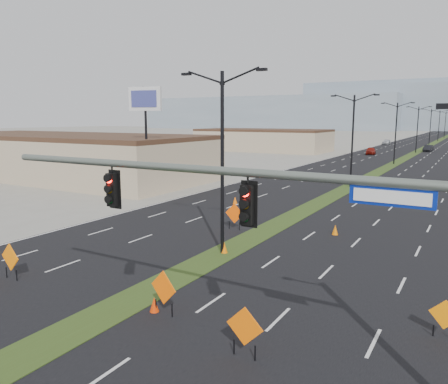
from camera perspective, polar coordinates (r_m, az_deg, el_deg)
The scene contains 28 objects.
ground at distance 16.51m, azimuth -23.11°, elevation -18.41°, with size 600.00×600.00×0.00m, color gray.
road_surface at distance 109.34m, azimuth 23.99°, elevation 4.85°, with size 25.00×400.00×0.02m, color black.
median_strip at distance 109.34m, azimuth 23.99°, elevation 4.85°, with size 2.00×400.00×0.04m, color #324418.
building_sw_near at distance 60.94m, azimuth -20.45°, elevation 4.28°, with size 40.00×16.00×5.00m, color tan.
building_sw_far at distance 103.40m, azimuth 5.09°, elevation 6.66°, with size 30.00×14.00×4.50m, color tan.
mesa_west at distance 317.21m, azimuth 5.79°, elevation 10.21°, with size 180.00×50.00×22.00m, color gray.
mesa_backdrop at distance 331.20m, azimuth 23.40°, elevation 10.33°, with size 140.00×50.00×32.00m, color gray.
signal_mast at distance 11.32m, azimuth 11.48°, elevation -4.69°, with size 16.30×0.60×8.00m.
streetlight_0 at distance 23.79m, azimuth -0.23°, elevation 4.49°, with size 5.15×0.24×10.02m.
streetlight_1 at distance 49.93m, azimuth 16.44°, elevation 6.80°, with size 5.15×0.24×10.02m.
streetlight_2 at distance 77.38m, azimuth 21.53°, elevation 7.39°, with size 5.15×0.24×10.02m.
streetlight_3 at distance 105.12m, azimuth 23.94°, elevation 7.66°, with size 5.15×0.24×10.02m.
streetlight_4 at distance 132.97m, azimuth 25.35°, elevation 7.80°, with size 5.15×0.24×10.02m.
streetlight_5 at distance 160.87m, azimuth 26.27°, elevation 7.90°, with size 5.15×0.24×10.02m.
streetlight_6 at distance 188.81m, azimuth 26.92°, elevation 7.96°, with size 5.15×0.24×10.02m.
car_left at distance 96.78m, azimuth 18.62°, elevation 5.12°, with size 1.82×4.52×1.54m, color maroon.
car_mid at distance 110.06m, azimuth 25.12°, elevation 5.19°, with size 1.57×4.51×1.48m, color black.
car_far at distance 135.34m, azimuth 20.45°, elevation 6.13°, with size 1.92×4.72×1.37m, color #B2B6BC.
construction_sign_1 at distance 23.05m, azimuth -26.15°, elevation -7.79°, with size 1.32×0.11×1.76m.
construction_sign_2 at distance 29.76m, azimuth 1.37°, elevation -2.92°, with size 1.37×0.05×1.83m.
construction_sign_3 at distance 17.34m, azimuth -7.91°, elevation -12.44°, with size 1.34×0.27×1.80m.
construction_sign_4 at distance 14.42m, azimuth 2.71°, elevation -17.33°, with size 1.30×0.05×1.73m.
construction_sign_5 at distance 17.34m, azimuth 26.87°, elevation -14.28°, with size 1.05×0.27×1.42m.
cone_0 at distance 17.93m, azimuth -9.10°, elevation -14.31°, with size 0.37×0.37×0.62m, color red.
cone_1 at distance 24.78m, azimuth 0.03°, elevation -7.29°, with size 0.41×0.41×0.68m, color orange.
cone_2 at distance 29.51m, azimuth 14.31°, elevation -4.82°, with size 0.41×0.41×0.68m, color orange.
cone_3 at distance 38.77m, azimuth 1.45°, elevation -1.09°, with size 0.41×0.41×0.68m, color #FF6505.
pole_sign_west at distance 44.06m, azimuth -10.25°, elevation 10.94°, with size 3.44×1.03×10.54m.
Camera 1 is at (12.04, -8.41, 7.56)m, focal length 35.00 mm.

